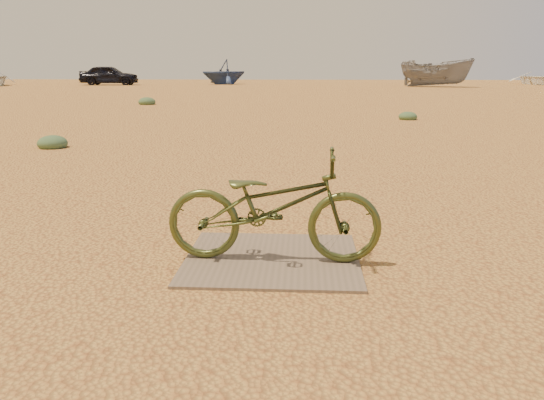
# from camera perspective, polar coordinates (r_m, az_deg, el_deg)

# --- Properties ---
(ground) EXTENTS (120.00, 120.00, 0.00)m
(ground) POSITION_cam_1_polar(r_m,az_deg,el_deg) (4.70, -5.49, -4.11)
(ground) COLOR gold
(ground) RESTS_ON ground
(plywood_board) EXTENTS (1.34, 1.21, 0.02)m
(plywood_board) POSITION_cam_1_polar(r_m,az_deg,el_deg) (4.16, -0.00, -6.33)
(plywood_board) COLOR #6F5D4B
(plywood_board) RESTS_ON ground
(bicycle) EXTENTS (1.63, 0.61, 0.85)m
(bicycle) POSITION_cam_1_polar(r_m,az_deg,el_deg) (3.99, 0.17, -0.67)
(bicycle) COLOR #404B21
(bicycle) RESTS_ON plywood_board
(car) EXTENTS (4.82, 2.20, 1.60)m
(car) POSITION_cam_1_polar(r_m,az_deg,el_deg) (47.31, -17.11, 12.72)
(car) COLOR black
(car) RESTS_ON ground
(boat_far_left) EXTENTS (5.31, 5.19, 2.12)m
(boat_far_left) POSITION_cam_1_polar(r_m,az_deg,el_deg) (47.41, -5.19, 13.58)
(boat_far_left) COLOR navy
(boat_far_left) RESTS_ON ground
(boat_mid_right) EXTENTS (5.76, 4.17, 2.09)m
(boat_mid_right) POSITION_cam_1_polar(r_m,az_deg,el_deg) (42.84, 17.22, 12.95)
(boat_mid_right) COLOR slate
(boat_mid_right) RESTS_ON ground
(boat_far_right) EXTENTS (4.08, 5.49, 1.09)m
(boat_far_right) POSITION_cam_1_polar(r_m,az_deg,el_deg) (51.95, 26.71, 11.65)
(boat_far_right) COLOR white
(boat_far_right) RESTS_ON ground
(kale_a) EXTENTS (0.54, 0.54, 0.30)m
(kale_a) POSITION_cam_1_polar(r_m,az_deg,el_deg) (10.77, -22.50, 5.23)
(kale_a) COLOR #4E6D46
(kale_a) RESTS_ON ground
(kale_b) EXTENTS (0.53, 0.53, 0.29)m
(kale_b) POSITION_cam_1_polar(r_m,az_deg,el_deg) (15.86, 14.39, 8.38)
(kale_b) COLOR #4E6D46
(kale_b) RESTS_ON ground
(kale_c) EXTENTS (0.68, 0.68, 0.37)m
(kale_c) POSITION_cam_1_polar(r_m,az_deg,el_deg) (22.19, -13.29, 9.97)
(kale_c) COLOR #4E6D46
(kale_c) RESTS_ON ground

